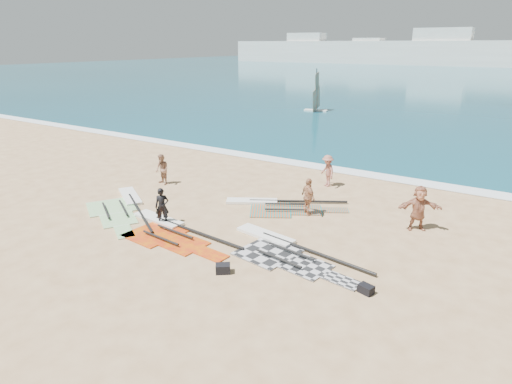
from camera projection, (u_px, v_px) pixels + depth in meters
The scene contains 16 objects.
ground at pixel (213, 253), 15.13m from camera, with size 300.00×300.00×0.00m, color tan.
sea at pixel (502, 70), 120.35m from camera, with size 300.00×240.00×0.06m, color #0C4458.
surf_line at pixel (343, 171), 24.94m from camera, with size 300.00×1.20×0.04m, color white.
far_town at pixel (454, 52), 141.20m from camera, with size 160.00×8.00×12.00m.
rig_grey at pixel (282, 249), 15.36m from camera, with size 5.81×2.72×0.20m.
rig_green at pixel (124, 206), 19.39m from camera, with size 5.35×4.51×0.20m.
rig_orange at pixel (276, 205), 19.49m from camera, with size 5.52×3.88×0.20m.
rig_red at pixel (168, 230), 16.89m from camera, with size 5.85×2.55×0.20m.
gear_bag_near at pixel (223, 269), 13.82m from camera, with size 0.47×0.34×0.30m, color black.
gear_bag_far at pixel (366, 289), 12.70m from camera, with size 0.43×0.30×0.26m, color black.
person_wetsuit at pixel (162, 207), 17.35m from camera, with size 0.56×0.37×1.54m, color black.
beachgoer_left at pixel (162, 170), 22.33m from camera, with size 0.78×0.61×1.61m, color #946A51.
beachgoer_mid at pixel (327, 171), 22.04m from camera, with size 1.07×0.61×1.66m, color #9F5F51.
beachgoer_back at pixel (308, 197), 18.28m from camera, with size 0.97×0.40×1.65m, color tan.
beachgoer_right at pixel (419, 208), 16.81m from camera, with size 1.69×0.54×1.83m, color #B67353.
windsurfer_left at pixel (316, 99), 46.57m from camera, with size 2.62×3.06×4.62m.
Camera 1 is at (8.59, -10.63, 7.02)m, focal length 30.00 mm.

